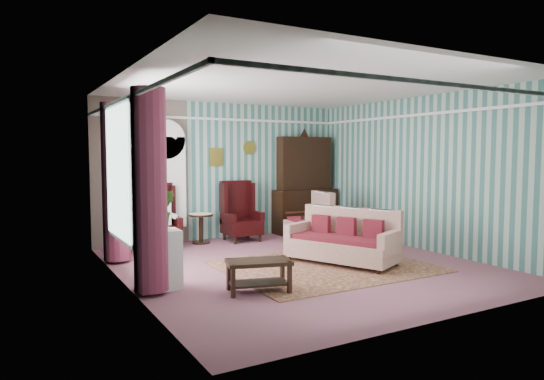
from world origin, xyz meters
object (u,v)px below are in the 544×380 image
wingback_left (159,216)px  round_side_table (201,229)px  sofa (342,232)px  coffee_table (259,276)px  bookcase (165,189)px  dresser_hutch (305,182)px  floral_armchair (309,218)px  nest_table (377,230)px  plant_stand (159,260)px  seated_woman (159,218)px  wingback_right (242,211)px

wingback_left → round_side_table: (0.90, 0.15, -0.33)m
sofa → coffee_table: (-1.97, -0.80, -0.32)m
sofa → bookcase: bearing=9.0°
dresser_hutch → floral_armchair: (-0.71, -1.22, -0.66)m
nest_table → plant_stand: plant_stand is taller
bookcase → seated_woman: bearing=-122.7°
plant_stand → coffee_table: (1.11, -0.75, -0.19)m
seated_woman → coffee_table: size_ratio=1.40×
nest_table → coffee_table: nest_table is taller
bookcase → round_side_table: size_ratio=3.73×
wingback_right → coffee_table: (-1.44, -3.50, -0.41)m
round_side_table → plant_stand: (-1.70, -2.90, 0.10)m
wingback_left → nest_table: bearing=-20.8°
sofa → coffee_table: sofa is taller
sofa → floral_armchair: (0.51, 1.75, -0.01)m
nest_table → plant_stand: (-4.87, -1.20, 0.13)m
wingback_left → plant_stand: bearing=-106.2°
coffee_table → nest_table: bearing=27.4°
wingback_left → seated_woman: (0.00, 0.00, -0.04)m
floral_armchair → coffee_table: floral_armchair is taller
bookcase → coffee_table: size_ratio=2.66×
wingback_left → nest_table: size_ratio=2.31×
sofa → plant_stand: bearing=66.6°
coffee_table → bookcase: bearing=90.8°
wingback_left → seated_woman: size_ratio=1.06×
sofa → coffee_table: 2.15m
dresser_hutch → coffee_table: bearing=-130.3°
wingback_left → plant_stand: (-0.80, -2.75, -0.22)m
bookcase → floral_armchair: bearing=-27.8°
round_side_table → nest_table: 3.60m
nest_table → coffee_table: bearing=-152.6°
seated_woman → nest_table: size_ratio=2.19×
wingback_right → nest_table: wingback_right is taller
bookcase → coffee_table: bookcase is taller
wingback_right → sofa: bearing=-78.9°
bookcase → nest_table: 4.37m
floral_armchair → coffee_table: bearing=141.9°
round_side_table → wingback_left: bearing=-170.5°
sofa → floral_armchair: size_ratio=1.77×
dresser_hutch → seated_woman: (-3.50, -0.27, -0.59)m
plant_stand → seated_woman: bearing=73.8°
seated_woman → sofa: 3.53m
floral_armchair → wingback_right: bearing=53.7°
wingback_left → floral_armchair: size_ratio=1.21×
bookcase → coffee_table: bearing=-89.2°
wingback_right → floral_armchair: (1.04, -0.95, -0.11)m
dresser_hutch → plant_stand: (-4.30, -3.02, -0.78)m
wingback_left → coffee_table: (0.31, -3.50, -0.41)m
wingback_left → round_side_table: wingback_left is taller
bookcase → sofa: (2.03, -3.09, -0.59)m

